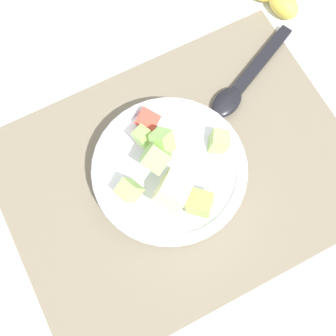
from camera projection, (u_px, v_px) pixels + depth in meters
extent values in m
plane|color=silver|center=(180.00, 174.00, 0.66)|extent=(2.40, 2.40, 0.00)
cube|color=#756B56|center=(180.00, 174.00, 0.66)|extent=(0.49, 0.37, 0.01)
cylinder|color=white|center=(168.00, 171.00, 0.63)|extent=(0.19, 0.19, 0.05)
torus|color=white|center=(168.00, 166.00, 0.61)|extent=(0.21, 0.21, 0.02)
cube|color=#A3CC6B|center=(129.00, 190.00, 0.58)|extent=(0.04, 0.03, 0.04)
cube|color=#A3CC6B|center=(144.00, 137.00, 0.59)|extent=(0.03, 0.03, 0.03)
cube|color=#9EC656|center=(200.00, 203.00, 0.57)|extent=(0.04, 0.04, 0.03)
cube|color=#93C160|center=(163.00, 142.00, 0.57)|extent=(0.03, 0.04, 0.04)
cube|color=#93C160|center=(156.00, 157.00, 0.57)|extent=(0.05, 0.05, 0.05)
cube|color=#A3CC6B|center=(219.00, 142.00, 0.61)|extent=(0.04, 0.03, 0.04)
cube|color=#BC3828|center=(148.00, 120.00, 0.61)|extent=(0.04, 0.04, 0.03)
cube|color=beige|center=(173.00, 191.00, 0.56)|extent=(0.06, 0.05, 0.05)
ellipsoid|color=black|center=(227.00, 102.00, 0.68)|extent=(0.07, 0.06, 0.01)
cube|color=black|center=(261.00, 61.00, 0.71)|extent=(0.14, 0.08, 0.01)
ellipsoid|color=yellow|center=(284.00, 5.00, 0.73)|extent=(0.05, 0.06, 0.04)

